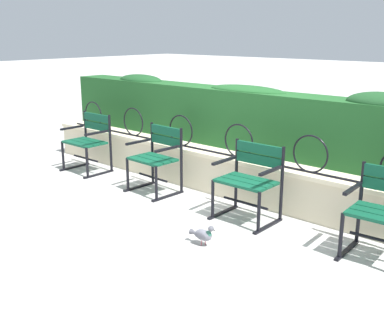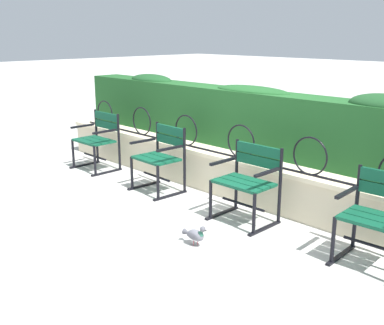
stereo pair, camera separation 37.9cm
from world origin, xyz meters
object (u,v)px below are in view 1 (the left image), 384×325
(park_chair_centre_left, at_px, (157,157))
(park_chair_centre_right, at_px, (250,178))
(park_chair_rightmost, at_px, (383,210))
(pigeon_near_chairs, at_px, (203,234))
(park_chair_leftmost, at_px, (89,140))

(park_chair_centre_left, bearing_deg, park_chair_centre_right, 0.58)
(park_chair_rightmost, relative_size, pigeon_near_chairs, 2.84)
(park_chair_rightmost, distance_m, pigeon_near_chairs, 1.65)
(park_chair_leftmost, distance_m, park_chair_centre_right, 2.86)
(park_chair_centre_right, bearing_deg, park_chair_leftmost, -179.73)
(park_chair_leftmost, height_order, park_chair_centre_left, park_chair_leftmost)
(park_chair_leftmost, xyz_separation_m, pigeon_near_chairs, (2.93, -0.85, -0.35))
(park_chair_centre_left, bearing_deg, park_chair_leftmost, 179.97)
(park_chair_rightmost, bearing_deg, park_chair_centre_left, -179.30)
(pigeon_near_chairs, bearing_deg, park_chair_centre_right, 94.65)
(park_chair_centre_right, height_order, pigeon_near_chairs, park_chair_centre_right)
(park_chair_leftmost, distance_m, park_chair_centre_left, 1.43)
(park_chair_centre_right, height_order, park_chair_rightmost, park_chair_centre_right)
(park_chair_leftmost, bearing_deg, park_chair_centre_right, 0.27)
(park_chair_centre_right, bearing_deg, pigeon_near_chairs, -85.35)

